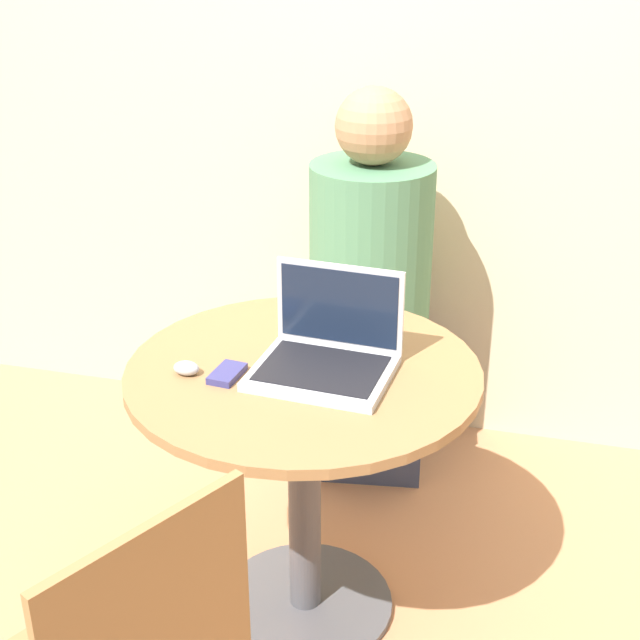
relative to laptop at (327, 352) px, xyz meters
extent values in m
plane|color=tan|center=(-0.05, -0.01, -0.75)|extent=(12.00, 12.00, 0.00)
cube|color=beige|center=(-0.05, 1.01, 0.55)|extent=(7.00, 0.05, 2.60)
cylinder|color=#4C4C51|center=(-0.05, -0.01, -0.74)|extent=(0.45, 0.45, 0.02)
cylinder|color=#4C4C51|center=(-0.05, -0.01, -0.40)|extent=(0.08, 0.08, 0.66)
cylinder|color=olive|center=(-0.05, -0.01, -0.06)|extent=(0.82, 0.82, 0.02)
cube|color=#B7B7BC|center=(0.00, -0.04, -0.03)|extent=(0.32, 0.27, 0.02)
cube|color=black|center=(0.00, -0.04, -0.02)|extent=(0.28, 0.22, 0.00)
cube|color=#B7B7BC|center=(0.01, 0.09, 0.08)|extent=(0.30, 0.03, 0.20)
cube|color=#141E33|center=(0.01, 0.08, 0.08)|extent=(0.28, 0.02, 0.18)
cube|color=navy|center=(-0.21, -0.09, -0.04)|extent=(0.07, 0.10, 0.02)
ellipsoid|color=#B2B2B7|center=(-0.30, -0.10, -0.03)|extent=(0.06, 0.04, 0.03)
cube|color=#3D4766|center=(-0.06, 0.81, -0.53)|extent=(0.41, 0.55, 0.45)
cylinder|color=#4C7F5B|center=(-0.04, 0.68, -0.03)|extent=(0.36, 0.36, 0.55)
sphere|color=#A87A56|center=(-0.04, 0.68, 0.36)|extent=(0.22, 0.22, 0.22)
camera|label=1|loc=(0.44, -1.73, 0.91)|focal=50.00mm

